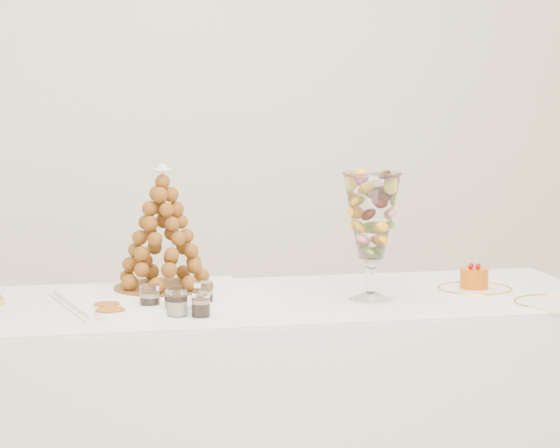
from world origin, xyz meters
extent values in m
cube|color=white|center=(0.00, 2.00, 1.40)|extent=(4.50, 0.04, 2.80)
cube|color=white|center=(0.09, 0.29, 0.35)|extent=(1.85, 0.76, 0.69)
cube|color=white|center=(0.09, 0.29, 0.69)|extent=(1.84, 0.75, 0.01)
cube|color=white|center=(-0.30, 0.33, 0.71)|extent=(0.65, 0.54, 0.02)
cylinder|color=white|center=(0.30, 0.22, 0.71)|extent=(0.13, 0.13, 0.02)
cylinder|color=white|center=(0.30, 0.22, 0.77)|extent=(0.03, 0.03, 0.09)
sphere|color=white|center=(0.30, 0.22, 0.81)|extent=(0.04, 0.04, 0.04)
cylinder|color=white|center=(0.65, 0.26, 0.70)|extent=(0.24, 0.24, 0.01)
cylinder|color=white|center=(0.79, 0.01, 0.70)|extent=(0.24, 0.24, 0.01)
cylinder|color=white|center=(-0.36, 0.18, 0.74)|extent=(0.06, 0.06, 0.07)
cylinder|color=white|center=(-0.30, 0.12, 0.74)|extent=(0.05, 0.05, 0.07)
cylinder|color=white|center=(-0.21, 0.19, 0.74)|extent=(0.06, 0.06, 0.07)
cylinder|color=white|center=(-0.29, 0.10, 0.74)|extent=(0.06, 0.06, 0.08)
cylinder|color=white|center=(-0.23, 0.07, 0.73)|extent=(0.05, 0.05, 0.07)
cylinder|color=white|center=(-0.48, 0.17, 0.71)|extent=(0.08, 0.08, 0.02)
cylinder|color=white|center=(-0.48, 0.07, 0.71)|extent=(0.09, 0.09, 0.03)
cylinder|color=brown|center=(-0.30, 0.42, 0.72)|extent=(0.30, 0.30, 0.01)
cone|color=brown|center=(-0.30, 0.42, 0.91)|extent=(0.28, 0.28, 0.36)
sphere|color=white|center=(-0.30, 0.42, 1.08)|extent=(0.04, 0.04, 0.04)
cylinder|color=#C65309|center=(0.65, 0.27, 0.74)|extent=(0.09, 0.09, 0.06)
sphere|color=#910905|center=(0.66, 0.27, 0.78)|extent=(0.02, 0.02, 0.02)
sphere|color=#910905|center=(0.64, 0.28, 0.78)|extent=(0.02, 0.02, 0.02)
sphere|color=#910905|center=(0.63, 0.26, 0.78)|extent=(0.02, 0.02, 0.02)
sphere|color=#910905|center=(0.65, 0.25, 0.78)|extent=(0.02, 0.02, 0.02)
camera|label=1|loc=(-0.63, -2.85, 1.33)|focal=70.00mm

